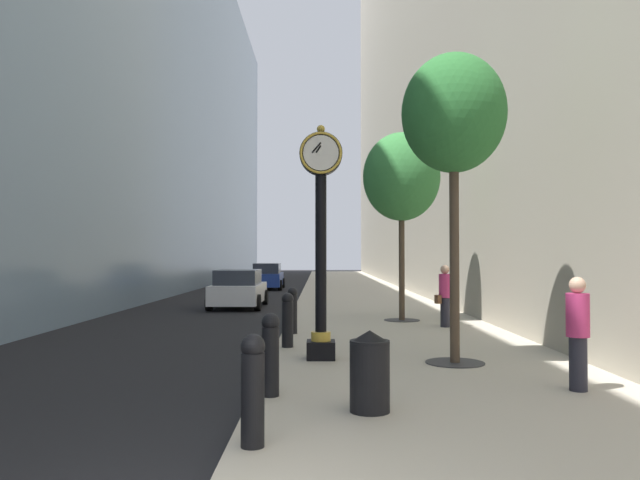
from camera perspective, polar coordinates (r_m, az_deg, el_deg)
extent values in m
plane|color=black|center=(31.56, -1.62, -5.31)|extent=(110.00, 110.00, 0.00)
cube|color=#BCB29E|center=(34.59, 3.52, -4.85)|extent=(5.99, 80.00, 0.14)
cube|color=#758EA8|center=(38.06, -19.11, 14.89)|extent=(9.00, 80.00, 25.56)
cube|color=black|center=(12.12, 0.27, -10.18)|extent=(0.55, 0.55, 0.35)
cylinder|color=gold|center=(12.08, 0.27, -8.94)|extent=(0.38, 0.38, 0.18)
cylinder|color=black|center=(11.98, 0.27, -1.24)|extent=(0.22, 0.22, 3.06)
cylinder|color=black|center=(12.14, 0.27, 8.00)|extent=(0.84, 0.28, 0.84)
torus|color=gold|center=(11.98, 0.27, 8.12)|extent=(0.82, 0.05, 0.82)
cylinder|color=white|center=(11.99, 0.27, 8.11)|extent=(0.69, 0.01, 0.69)
cylinder|color=white|center=(12.29, 0.27, 7.88)|extent=(0.69, 0.01, 0.69)
sphere|color=gold|center=(12.23, 0.27, 10.27)|extent=(0.16, 0.16, 0.16)
cube|color=black|center=(11.99, 0.04, 8.45)|extent=(0.12, 0.01, 0.16)
cube|color=black|center=(12.00, -0.14, 8.59)|extent=(0.19, 0.01, 0.22)
cylinder|color=black|center=(6.73, -6.09, -14.55)|extent=(0.25, 0.25, 0.99)
sphere|color=black|center=(6.63, -6.08, -9.79)|extent=(0.26, 0.26, 0.26)
cylinder|color=black|center=(9.00, -4.44, -11.19)|extent=(0.25, 0.25, 0.99)
sphere|color=black|center=(8.92, -4.43, -7.62)|extent=(0.26, 0.26, 0.26)
cylinder|color=black|center=(13.59, -2.85, -7.86)|extent=(0.25, 0.25, 0.99)
sphere|color=black|center=(13.53, -2.84, -5.48)|extent=(0.26, 0.26, 0.26)
cylinder|color=black|center=(15.89, -2.40, -6.91)|extent=(0.25, 0.25, 0.99)
sphere|color=black|center=(15.85, -2.40, -4.88)|extent=(0.26, 0.26, 0.26)
cylinder|color=#333335|center=(11.95, 12.63, -11.07)|extent=(1.10, 1.10, 0.02)
cylinder|color=#4C3D2D|center=(11.78, 12.58, -1.56)|extent=(0.18, 0.18, 3.97)
ellipsoid|color=#2D7033|center=(12.08, 12.51, 11.45)|extent=(1.96, 1.96, 2.26)
cylinder|color=#333335|center=(19.20, 7.81, -7.40)|extent=(1.10, 1.10, 0.02)
cylinder|color=#4C3D2D|center=(19.09, 7.80, -2.12)|extent=(0.18, 0.18, 3.55)
ellipsoid|color=#387F3D|center=(19.24, 7.77, 5.86)|extent=(2.38, 2.38, 2.74)
cylinder|color=black|center=(8.14, 4.83, -12.49)|extent=(0.52, 0.52, 0.92)
cone|color=black|center=(8.06, 4.83, -8.93)|extent=(0.53, 0.53, 0.16)
cylinder|color=#23232D|center=(17.65, 11.74, -6.60)|extent=(0.33, 0.33, 0.82)
cylinder|color=#C6336B|center=(17.60, 11.73, -4.19)|extent=(0.43, 0.43, 0.66)
sphere|color=tan|center=(17.58, 11.72, -2.70)|extent=(0.25, 0.25, 0.25)
cube|color=brown|center=(17.52, 11.10, -5.43)|extent=(0.17, 0.23, 0.24)
cylinder|color=#23232D|center=(10.09, 23.07, -10.56)|extent=(0.34, 0.34, 0.80)
cylinder|color=#C6336B|center=(10.00, 23.03, -6.44)|extent=(0.44, 0.44, 0.65)
sphere|color=tan|center=(9.97, 23.00, -3.88)|extent=(0.25, 0.25, 0.25)
cube|color=silver|center=(25.39, -7.37, -4.92)|extent=(1.91, 4.44, 0.75)
cube|color=#282D38|center=(25.14, -7.43, -3.45)|extent=(1.67, 2.49, 0.61)
cylinder|color=black|center=(27.04, -8.90, -5.28)|extent=(0.22, 0.64, 0.64)
cylinder|color=black|center=(26.80, -4.93, -5.32)|extent=(0.22, 0.64, 0.64)
cylinder|color=black|center=(24.08, -10.09, -5.75)|extent=(0.22, 0.64, 0.64)
cylinder|color=black|center=(23.81, -5.63, -5.82)|extent=(0.22, 0.64, 0.64)
cube|color=navy|center=(38.62, -4.71, -3.67)|extent=(1.80, 4.45, 0.79)
cube|color=#282D38|center=(38.38, -4.74, -2.65)|extent=(1.57, 2.49, 0.64)
cylinder|color=black|center=(40.21, -5.81, -4.00)|extent=(0.22, 0.64, 0.64)
cylinder|color=black|center=(40.08, -3.27, -4.01)|extent=(0.22, 0.64, 0.64)
cylinder|color=black|center=(37.21, -6.27, -4.21)|extent=(0.22, 0.64, 0.64)
cylinder|color=black|center=(37.06, -3.53, -4.23)|extent=(0.22, 0.64, 0.64)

